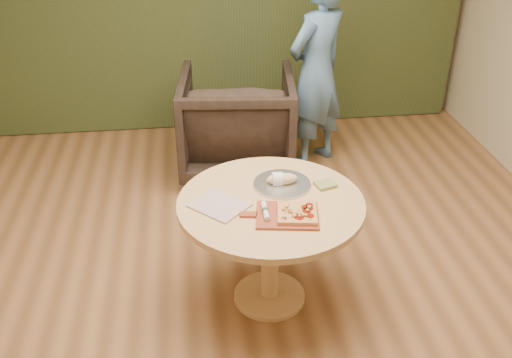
{
  "coord_description": "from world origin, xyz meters",
  "views": [
    {
      "loc": [
        -0.36,
        -2.72,
        2.55
      ],
      "look_at": [
        0.01,
        0.25,
        0.81
      ],
      "focal_mm": 40.0,
      "sensor_mm": 36.0,
      "label": 1
    }
  ],
  "objects": [
    {
      "name": "pizza_paddle",
      "position": [
        0.13,
        -0.08,
        0.76
      ],
      "size": [
        0.47,
        0.33,
        0.01
      ],
      "rotation": [
        0.0,
        0.0,
        -0.15
      ],
      "color": "#943D25",
      "rests_on": "pedestal_table"
    },
    {
      "name": "person_standing",
      "position": [
        0.74,
        1.93,
        0.88
      ],
      "size": [
        0.76,
        0.72,
        1.75
      ],
      "primitive_type": "imported",
      "rotation": [
        0.0,
        0.0,
        3.79
      ],
      "color": "teal",
      "rests_on": "ground"
    },
    {
      "name": "newspaper",
      "position": [
        -0.23,
        0.07,
        0.76
      ],
      "size": [
        0.39,
        0.39,
        0.01
      ],
      "primitive_type": "cube",
      "rotation": [
        0.0,
        0.0,
        -0.78
      ],
      "color": "silver",
      "rests_on": "pedestal_table"
    },
    {
      "name": "armchair",
      "position": [
        0.04,
        1.87,
        0.5
      ],
      "size": [
        1.06,
        1.01,
        1.0
      ],
      "primitive_type": "imported",
      "rotation": [
        0.0,
        0.0,
        3.04
      ],
      "color": "black",
      "rests_on": "ground"
    },
    {
      "name": "cutlery_roll",
      "position": [
        0.02,
        -0.05,
        0.78
      ],
      "size": [
        0.03,
        0.2,
        0.03
      ],
      "rotation": [
        0.0,
        0.0,
        -0.0
      ],
      "color": "silver",
      "rests_on": "pizza_paddle"
    },
    {
      "name": "flatbread_pizza",
      "position": [
        0.2,
        -0.09,
        0.78
      ],
      "size": [
        0.25,
        0.25,
        0.04
      ],
      "rotation": [
        0.0,
        0.0,
        -0.15
      ],
      "color": "tan",
      "rests_on": "pizza_paddle"
    },
    {
      "name": "green_packet",
      "position": [
        0.43,
        0.22,
        0.76
      ],
      "size": [
        0.14,
        0.13,
        0.02
      ],
      "primitive_type": "cube",
      "rotation": [
        0.0,
        0.0,
        0.3
      ],
      "color": "olive",
      "rests_on": "pedestal_table"
    },
    {
      "name": "room_shell",
      "position": [
        0.0,
        0.0,
        1.4
      ],
      "size": [
        5.04,
        6.04,
        2.84
      ],
      "color": "#96653C",
      "rests_on": "ground"
    },
    {
      "name": "pedestal_table",
      "position": [
        0.08,
        0.09,
        0.61
      ],
      "size": [
        1.12,
        1.12,
        0.75
      ],
      "rotation": [
        0.0,
        0.0,
        -0.23
      ],
      "color": "tan",
      "rests_on": "ground"
    },
    {
      "name": "bread_roll",
      "position": [
        0.16,
        0.27,
        0.79
      ],
      "size": [
        0.19,
        0.09,
        0.09
      ],
      "color": "#DCBB86",
      "rests_on": "serving_tray"
    },
    {
      "name": "serving_tray",
      "position": [
        0.17,
        0.27,
        0.76
      ],
      "size": [
        0.36,
        0.36,
        0.02
      ],
      "color": "silver",
      "rests_on": "pedestal_table"
    }
  ]
}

